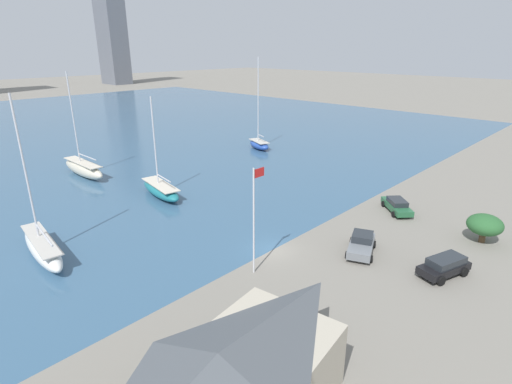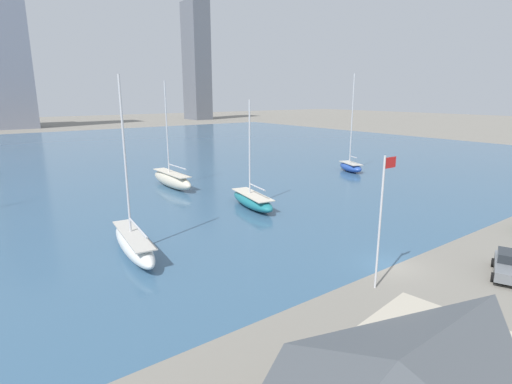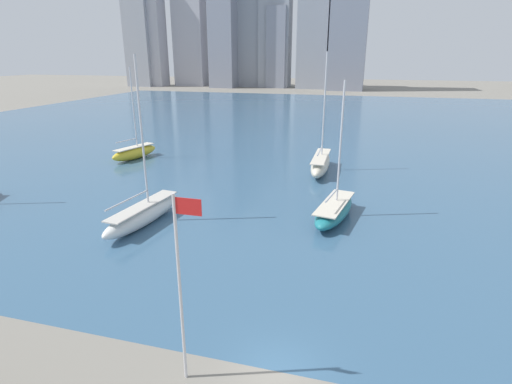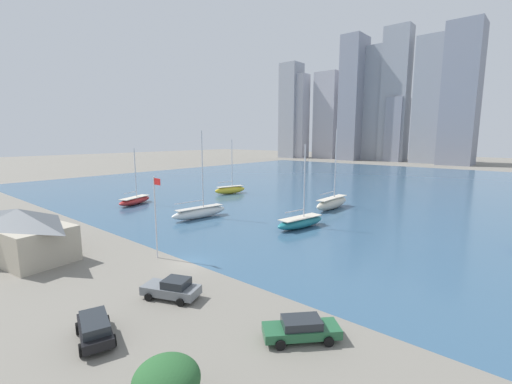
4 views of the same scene
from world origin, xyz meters
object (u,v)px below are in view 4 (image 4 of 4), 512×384
object	(u,v)px
boat_shed	(19,232)
sailboat_white	(200,212)
sailboat_red	(135,200)
parked_pickup_gray	(172,288)
sailboat_teal	(301,222)
flag_pole	(156,214)
parked_wagon_black	(95,328)
sailboat_cream	(332,203)
sailboat_yellow	(230,189)
parked_sedan_green	(301,329)

from	to	relation	value
boat_shed	sailboat_white	xyz separation A→B (m)	(1.09, 24.90, -1.69)
sailboat_red	boat_shed	bearing A→B (deg)	-73.20
sailboat_white	parked_pickup_gray	world-z (taller)	sailboat_white
boat_shed	parked_pickup_gray	world-z (taller)	boat_shed
sailboat_teal	parked_pickup_gray	world-z (taller)	sailboat_teal
sailboat_red	flag_pole	bearing A→B (deg)	-45.45
boat_shed	parked_wagon_black	distance (m)	22.67
sailboat_white	boat_shed	bearing A→B (deg)	-85.89
flag_pole	sailboat_cream	bearing A→B (deg)	86.87
sailboat_yellow	parked_sedan_green	size ratio (longest dim) A/B	2.56
sailboat_red	parked_sedan_green	distance (m)	53.25
sailboat_cream	sailboat_yellow	bearing A→B (deg)	179.64
sailboat_teal	boat_shed	bearing A→B (deg)	-109.20
boat_shed	parked_sedan_green	world-z (taller)	boat_shed
parked_sedan_green	sailboat_red	bearing A→B (deg)	-156.18
sailboat_yellow	parked_wagon_black	bearing A→B (deg)	-37.76
boat_shed	parked_wagon_black	xyz separation A→B (m)	(22.51, -2.04, -1.81)
boat_shed	sailboat_teal	world-z (taller)	sailboat_teal
sailboat_teal	sailboat_red	world-z (taller)	sailboat_teal
sailboat_red	sailboat_cream	distance (m)	38.41
boat_shed	sailboat_teal	size ratio (longest dim) A/B	1.18
sailboat_yellow	sailboat_cream	xyz separation A→B (m)	(26.54, 0.06, 0.14)
sailboat_red	sailboat_white	size ratio (longest dim) A/B	0.77
flag_pole	sailboat_teal	distance (m)	21.93
sailboat_white	sailboat_yellow	bearing A→B (deg)	129.72
sailboat_yellow	parked_wagon_black	xyz separation A→B (m)	(34.88, -47.61, -0.12)
boat_shed	sailboat_teal	distance (m)	35.03
sailboat_yellow	parked_wagon_black	world-z (taller)	sailboat_yellow
sailboat_teal	sailboat_yellow	xyz separation A→B (m)	(-29.51, 15.06, 0.12)
sailboat_red	parked_wagon_black	distance (m)	47.94
boat_shed	sailboat_yellow	distance (m)	47.25
sailboat_cream	parked_sedan_green	xyz separation A→B (m)	(18.53, -38.82, -0.38)
flag_pole	sailboat_white	distance (m)	19.36
sailboat_white	sailboat_yellow	size ratio (longest dim) A/B	1.13
sailboat_red	parked_wagon_black	xyz separation A→B (m)	(40.16, -26.17, 0.08)
flag_pole	parked_pickup_gray	size ratio (longest dim) A/B	1.77
sailboat_white	flag_pole	bearing A→B (deg)	-47.52
parked_sedan_green	parked_pickup_gray	size ratio (longest dim) A/B	0.97
flag_pole	parked_wagon_black	xyz separation A→B (m)	(10.31, -11.58, -4.09)
sailboat_red	parked_wagon_black	size ratio (longest dim) A/B	2.29
flag_pole	parked_pickup_gray	world-z (taller)	flag_pole
parked_wagon_black	sailboat_cream	bearing A→B (deg)	28.42
sailboat_white	parked_pickup_gray	distance (m)	28.50
boat_shed	flag_pole	size ratio (longest dim) A/B	1.60
boat_shed	sailboat_yellow	xyz separation A→B (m)	(-12.37, 45.57, -1.69)
flag_pole	sailboat_teal	size ratio (longest dim) A/B	0.74
flag_pole	sailboat_cream	world-z (taller)	sailboat_cream
flag_pole	parked_sedan_green	xyz separation A→B (m)	(20.50, -2.73, -4.21)
flag_pole	parked_pickup_gray	bearing A→B (deg)	-27.08
boat_shed	parked_wagon_black	size ratio (longest dim) A/B	2.99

